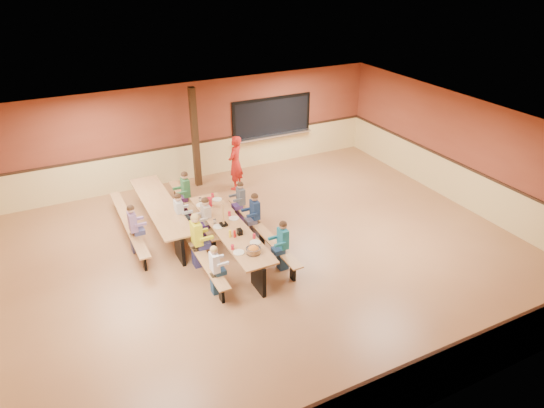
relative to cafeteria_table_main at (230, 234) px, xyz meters
name	(u,v)px	position (x,y,z in m)	size (l,w,h in m)	color
ground	(268,254)	(0.77, -0.43, -0.53)	(12.00, 12.00, 0.00)	brown
room_envelope	(268,229)	(0.77, -0.43, 0.16)	(12.04, 10.04, 3.02)	brown
kitchen_pass_through	(272,120)	(3.37, 4.53, 0.96)	(2.78, 0.28, 1.38)	black
structural_post	(195,138)	(0.57, 3.97, 0.97)	(0.18, 0.18, 3.00)	black
cafeteria_table_main	(230,234)	(0.00, 0.00, 0.00)	(1.91, 3.70, 0.74)	#AB7544
cafeteria_table_second	(161,211)	(-1.14, 1.82, 0.00)	(1.91, 3.70, 0.74)	#AB7544
seated_child_white_left	(215,270)	(-0.83, -1.23, 0.04)	(0.33, 0.27, 1.12)	white
seated_adult_yellow	(197,241)	(-0.83, -0.11, 0.13)	(0.42, 0.34, 1.31)	yellow
seated_child_grey_left	(180,216)	(-0.83, 1.21, 0.08)	(0.37, 0.30, 1.22)	silver
seated_child_teal_right	(283,246)	(0.83, -1.08, 0.07)	(0.36, 0.30, 1.20)	#1C7289
seated_child_navy_right	(255,216)	(0.83, 0.39, 0.08)	(0.37, 0.30, 1.21)	navy
seated_child_char_right	(241,203)	(0.83, 1.25, 0.05)	(0.34, 0.28, 1.16)	#4A4D53
seated_child_purple_sec	(134,229)	(-1.96, 1.13, 0.08)	(0.37, 0.30, 1.21)	#8A6496
seated_child_green_sec	(186,194)	(-0.31, 2.30, 0.10)	(0.39, 0.32, 1.25)	#2F6739
seated_child_tan_sec	(207,221)	(-0.31, 0.70, 0.08)	(0.37, 0.31, 1.22)	tan
standing_woman	(235,163)	(1.51, 3.24, 0.30)	(0.60, 0.39, 1.65)	red
punch_pitcher	(209,202)	(-0.07, 1.16, 0.32)	(0.16, 0.16, 0.22)	red
chip_bowl	(253,250)	(0.04, -1.25, 0.29)	(0.32, 0.32, 0.15)	orange
napkin_dispenser	(240,232)	(0.08, -0.42, 0.28)	(0.10, 0.14, 0.13)	black
condiment_mustard	(230,234)	(-0.16, -0.43, 0.30)	(0.06, 0.06, 0.17)	yellow
condiment_ketchup	(235,234)	(-0.07, -0.49, 0.30)	(0.06, 0.06, 0.17)	#B2140F
table_paddle	(223,220)	(-0.10, 0.11, 0.35)	(0.16, 0.16, 0.56)	black
place_settings	(229,224)	(0.00, 0.00, 0.27)	(0.65, 3.30, 0.11)	beige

